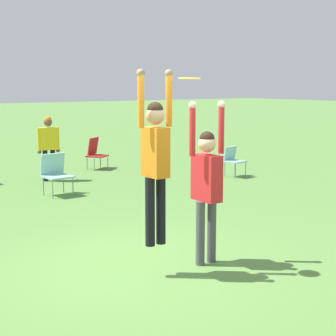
% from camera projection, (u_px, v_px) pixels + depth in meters
% --- Properties ---
extents(ground_plane, '(120.00, 120.00, 0.00)m').
position_uv_depth(ground_plane, '(151.00, 266.00, 7.44)').
color(ground_plane, '#56843D').
extents(person_jumping, '(0.52, 0.37, 2.18)m').
position_uv_depth(person_jumping, '(155.00, 153.00, 6.88)').
color(person_jumping, black).
rests_on(person_jumping, ground_plane).
extents(person_defending, '(0.59, 0.45, 2.18)m').
position_uv_depth(person_defending, '(207.00, 179.00, 7.39)').
color(person_defending, '#4C4C51').
rests_on(person_defending, ground_plane).
extents(frisbee, '(0.27, 0.27, 0.02)m').
position_uv_depth(frisbee, '(190.00, 78.00, 6.90)').
color(frisbee, yellow).
extents(camping_chair_0, '(0.70, 0.77, 0.88)m').
position_uv_depth(camping_chair_0, '(95.00, 152.00, 15.82)').
color(camping_chair_0, gray).
rests_on(camping_chair_0, ground_plane).
extents(camping_chair_1, '(0.58, 0.62, 0.90)m').
position_uv_depth(camping_chair_1, '(55.00, 171.00, 12.12)').
color(camping_chair_1, gray).
rests_on(camping_chair_1, ground_plane).
extents(camping_chair_5, '(0.51, 0.55, 0.78)m').
position_uv_depth(camping_chair_5, '(233.00, 158.00, 14.53)').
color(camping_chair_5, gray).
rests_on(camping_chair_5, ground_plane).
extents(person_spectator_near, '(0.60, 0.28, 1.60)m').
position_uv_depth(person_spectator_near, '(49.00, 143.00, 13.83)').
color(person_spectator_near, black).
rests_on(person_spectator_near, ground_plane).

